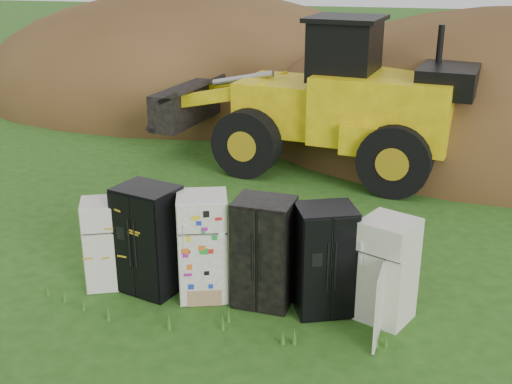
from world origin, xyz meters
TOP-DOWN VIEW (x-y plane):
  - ground at (0.00, 0.00)m, footprint 120.00×120.00m
  - fridge_leftmost at (-2.37, -0.03)m, footprint 0.89×0.87m
  - fridge_black_side at (-1.56, -0.01)m, footprint 1.14×1.01m
  - fridge_sticker at (-0.62, 0.00)m, footprint 0.99×0.95m
  - fridge_dark_mid at (0.40, 0.02)m, footprint 0.97×0.82m
  - fridge_black_right at (1.38, -0.00)m, footprint 1.10×1.02m
  - fridge_open_door at (2.36, -0.03)m, footprint 0.98×0.96m
  - wheel_loader at (-0.13, 7.24)m, footprint 8.58×4.54m
  - dirt_mound_left at (-6.01, 15.34)m, footprint 17.81×13.36m

SIDE VIEW (x-z plane):
  - ground at x=0.00m, z-range 0.00..0.00m
  - dirt_mound_left at x=-6.01m, z-range -4.02..4.02m
  - fridge_leftmost at x=-2.37m, z-range 0.00..1.55m
  - fridge_open_door at x=2.36m, z-range 0.00..1.68m
  - fridge_black_right at x=1.38m, z-range 0.00..1.77m
  - fridge_sticker at x=-0.62m, z-range 0.00..1.80m
  - fridge_dark_mid at x=0.40m, z-range 0.00..1.80m
  - fridge_black_side at x=-1.56m, z-range 0.00..1.85m
  - wheel_loader at x=-0.13m, z-range 0.00..3.95m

